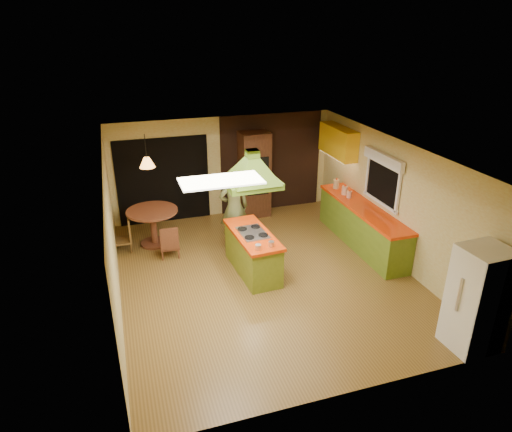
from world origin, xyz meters
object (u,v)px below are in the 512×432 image
object	(u,v)px
kitchen_island	(253,252)
refrigerator	(478,299)
dining_table	(153,220)
man	(234,208)
canister_large	(336,184)
wall_oven	(254,175)

from	to	relation	value
kitchen_island	refrigerator	size ratio (longest dim) A/B	1.02
dining_table	man	bearing A→B (deg)	-19.73
refrigerator	canister_large	bearing A→B (deg)	86.63
man	canister_large	size ratio (longest dim) A/B	8.52
wall_oven	dining_table	bearing A→B (deg)	-162.79
kitchen_island	dining_table	distance (m)	2.50
refrigerator	canister_large	world-z (taller)	refrigerator
dining_table	wall_oven	bearing A→B (deg)	19.49
kitchen_island	dining_table	xyz separation A→B (m)	(-1.74, 1.80, 0.15)
refrigerator	dining_table	world-z (taller)	refrigerator
refrigerator	wall_oven	world-z (taller)	wall_oven
kitchen_island	man	size ratio (longest dim) A/B	0.95
refrigerator	dining_table	xyz separation A→B (m)	(-4.25, 4.94, -0.26)
refrigerator	wall_oven	distance (m)	6.10
canister_large	dining_table	bearing A→B (deg)	177.30
wall_oven	canister_large	size ratio (longest dim) A/B	10.10
man	wall_oven	size ratio (longest dim) A/B	0.84
kitchen_island	refrigerator	xyz separation A→B (m)	(2.52, -3.15, 0.41)
refrigerator	dining_table	bearing A→B (deg)	128.11
man	canister_large	distance (m)	2.66
kitchen_island	canister_large	world-z (taller)	canister_large
refrigerator	canister_large	xyz separation A→B (m)	(0.06, 4.74, 0.19)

